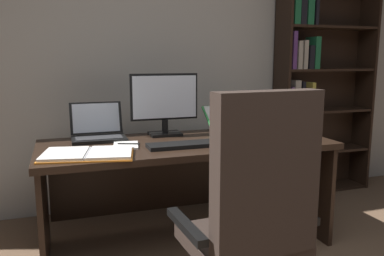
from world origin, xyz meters
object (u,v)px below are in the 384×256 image
Objects in this scene: office_chair at (251,232)px; notepad at (126,145)px; keyboard at (182,145)px; laptop at (98,132)px; computer_mouse at (227,141)px; desk at (183,166)px; open_binder at (88,154)px; monitor at (165,104)px; pen at (129,144)px; bookshelf at (314,89)px; reading_stand_with_book at (224,119)px.

notepad is at bearing 111.70° from office_chair.
keyboard is 0.35m from notepad.
computer_mouse is (0.76, -0.41, -0.03)m from laptop.
open_binder reaches higher than desk.
computer_mouse is 0.64m from notepad.
laptop is at bearing 179.30° from monitor.
monitor reaches higher than notepad.
notepad is (-0.62, 0.13, -0.02)m from computer_mouse.
laptop is 2.50× the size of pen.
open_binder is at bearing -142.70° from notepad.
computer_mouse is at bearing -12.46° from pen.
desk is 0.98× the size of bookshelf.
keyboard is at bearing -135.99° from reading_stand_with_book.
keyboard is (-0.08, -0.23, 0.20)m from desk.
open_binder is at bearing -156.48° from desk.
computer_mouse is 0.50× the size of notepad.
notepad is (0.14, -0.28, -0.05)m from laptop.
notepad is at bearing 48.73° from open_binder.
office_chair reaches higher than keyboard.
computer_mouse reaches higher than desk.
office_chair is 8.00× the size of pen.
monitor is 1.14× the size of keyboard.
laptop is (-0.46, 0.01, -0.17)m from monitor.
open_binder is at bearing -156.89° from bookshelf.
open_binder is 0.30m from notepad.
pen is at bearing 46.54° from open_binder.
bookshelf is 3.49× the size of open_binder.
keyboard is at bearing -109.38° from desk.
laptop reaches higher than keyboard.
office_chair is at bearing -132.09° from bookshelf.
computer_mouse is 0.86m from open_binder.
laptop is 0.47m from open_binder.
pen is (0.02, 0.00, 0.01)m from notepad.
monitor is at bearing 91.19° from office_chair.
desk is at bearing 87.34° from office_chair.
monitor is at bearing 40.11° from notepad.
notepad is at bearing -157.57° from reading_stand_with_book.
notepad is at bearing 167.93° from computer_mouse.
monitor is 0.54m from computer_mouse.
computer_mouse is 0.62m from pen.
reading_stand_with_book is at bearing -160.12° from bookshelf.
monitor is 3.43× the size of pen.
keyboard is at bearing -23.80° from pen.
open_binder is 0.32m from pen.
desk is 13.38× the size of pen.
computer_mouse is at bearing -46.25° from desk.
office_chair is 2.04× the size of open_binder.
open_binder reaches higher than notepad.
desk is at bearing 133.75° from computer_mouse.
notepad is (-0.80, -0.33, -0.08)m from reading_stand_with_book.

